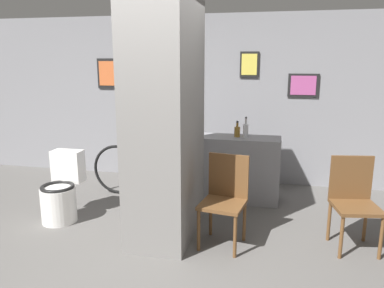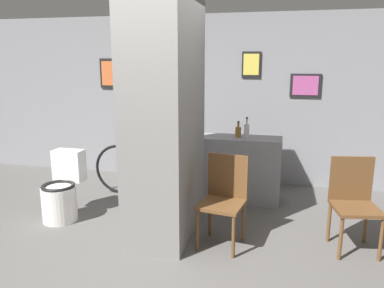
{
  "view_description": "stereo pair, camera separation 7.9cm",
  "coord_description": "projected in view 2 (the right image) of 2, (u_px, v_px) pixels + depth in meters",
  "views": [
    {
      "loc": [
        1.1,
        -3.21,
        1.92
      ],
      "look_at": [
        0.17,
        0.98,
        0.95
      ],
      "focal_mm": 35.0,
      "sensor_mm": 36.0,
      "label": 1
    },
    {
      "loc": [
        1.18,
        -3.19,
        1.92
      ],
      "look_at": [
        0.17,
        0.98,
        0.95
      ],
      "focal_mm": 35.0,
      "sensor_mm": 36.0,
      "label": 2
    }
  ],
  "objects": [
    {
      "name": "counter_shelf",
      "position": [
        236.0,
        169.0,
        5.16
      ],
      "size": [
        1.21,
        0.44,
        0.9
      ],
      "color": "gray",
      "rests_on": "ground_plane"
    },
    {
      "name": "pillar_center",
      "position": [
        165.0,
        119.0,
        3.99
      ],
      "size": [
        0.65,
        1.16,
        2.6
      ],
      "color": "gray",
      "rests_on": "ground_plane"
    },
    {
      "name": "bottle_short",
      "position": [
        238.0,
        131.0,
        5.04
      ],
      "size": [
        0.08,
        0.08,
        0.22
      ],
      "color": "olive",
      "rests_on": "counter_shelf"
    },
    {
      "name": "bottle_tall",
      "position": [
        247.0,
        130.0,
        4.99
      ],
      "size": [
        0.07,
        0.07,
        0.28
      ],
      "color": "silver",
      "rests_on": "counter_shelf"
    },
    {
      "name": "chair_by_doorway",
      "position": [
        354.0,
        199.0,
        3.82
      ],
      "size": [
        0.51,
        0.51,
        0.95
      ],
      "rotation": [
        0.0,
        0.0,
        0.17
      ],
      "color": "brown",
      "rests_on": "ground_plane"
    },
    {
      "name": "ground_plane",
      "position": [
        152.0,
        257.0,
        3.72
      ],
      "size": [
        14.0,
        14.0,
        0.0
      ],
      "primitive_type": "plane",
      "color": "#5B5956"
    },
    {
      "name": "wall_back",
      "position": [
        206.0,
        99.0,
        5.93
      ],
      "size": [
        8.0,
        0.09,
        2.6
      ],
      "color": "gray",
      "rests_on": "ground_plane"
    },
    {
      "name": "chair_near_pillar",
      "position": [
        224.0,
        196.0,
        3.92
      ],
      "size": [
        0.5,
        0.5,
        0.95
      ],
      "rotation": [
        0.0,
        0.0,
        -0.16
      ],
      "color": "brown",
      "rests_on": "ground_plane"
    },
    {
      "name": "bicycle",
      "position": [
        153.0,
        171.0,
        5.31
      ],
      "size": [
        1.78,
        0.42,
        0.78
      ],
      "color": "black",
      "rests_on": "ground_plane"
    },
    {
      "name": "toilet",
      "position": [
        62.0,
        192.0,
        4.58
      ],
      "size": [
        0.42,
        0.58,
        0.82
      ],
      "color": "white",
      "rests_on": "ground_plane"
    }
  ]
}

